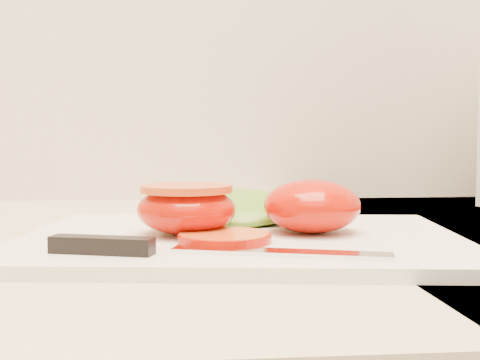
{
  "coord_description": "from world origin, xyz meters",
  "views": [
    {
      "loc": [
        0.03,
        1.11,
        1.02
      ],
      "look_at": [
        0.07,
        1.62,
        0.99
      ],
      "focal_mm": 45.0,
      "sensor_mm": 36.0,
      "label": 1
    }
  ],
  "objects": [
    {
      "name": "cutting_board",
      "position": [
        0.07,
        1.61,
        0.94
      ],
      "size": [
        0.39,
        0.3,
        0.01
      ],
      "primitive_type": "cube",
      "rotation": [
        0.0,
        0.0,
        -0.12
      ],
      "color": "white",
      "rests_on": "counter"
    },
    {
      "name": "tomato_half_dome",
      "position": [
        0.14,
        1.61,
        0.96
      ],
      "size": [
        0.08,
        0.08,
        0.05
      ],
      "primitive_type": "ellipsoid",
      "color": "red",
      "rests_on": "cutting_board"
    },
    {
      "name": "tomato_half_cut",
      "position": [
        0.03,
        1.61,
        0.96
      ],
      "size": [
        0.08,
        0.08,
        0.04
      ],
      "color": "red",
      "rests_on": "cutting_board"
    },
    {
      "name": "tomato_slice_0",
      "position": [
        0.06,
        1.57,
        0.94
      ],
      "size": [
        0.07,
        0.07,
        0.01
      ],
      "primitive_type": "cylinder",
      "color": "#D95223",
      "rests_on": "cutting_board"
    },
    {
      "name": "lettuce_leaf_0",
      "position": [
        0.07,
        1.69,
        0.95
      ],
      "size": [
        0.16,
        0.12,
        0.03
      ],
      "primitive_type": "ellipsoid",
      "rotation": [
        0.0,
        0.0,
        -0.16
      ],
      "color": "olive",
      "rests_on": "cutting_board"
    },
    {
      "name": "knife",
      "position": [
        0.02,
        1.53,
        0.94
      ],
      "size": [
        0.24,
        0.06,
        0.01
      ],
      "rotation": [
        0.0,
        0.0,
        -0.28
      ],
      "color": "silver",
      "rests_on": "cutting_board"
    }
  ]
}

